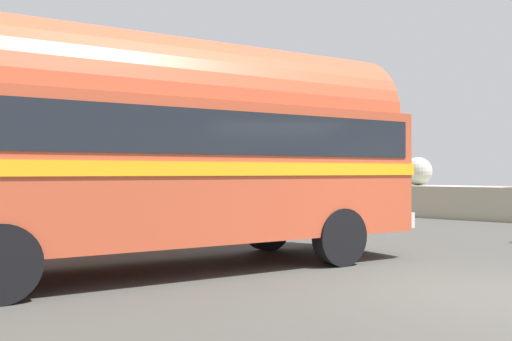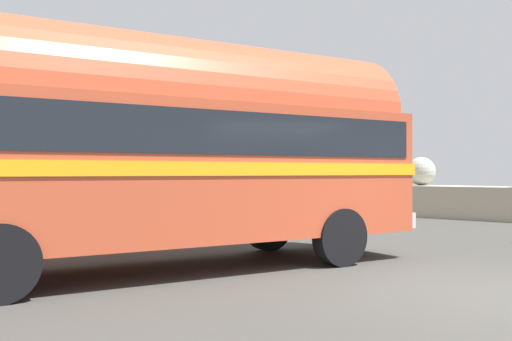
% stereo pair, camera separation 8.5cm
% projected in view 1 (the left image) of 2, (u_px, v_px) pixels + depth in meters
% --- Properties ---
extents(ground, '(32.00, 26.00, 0.02)m').
position_uv_depth(ground, '(502.00, 295.00, 7.23)').
color(ground, '#3F3E3A').
extents(vintage_coach, '(4.88, 8.91, 3.70)m').
position_uv_depth(vintage_coach, '(168.00, 142.00, 9.02)').
color(vintage_coach, black).
rests_on(vintage_coach, ground).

